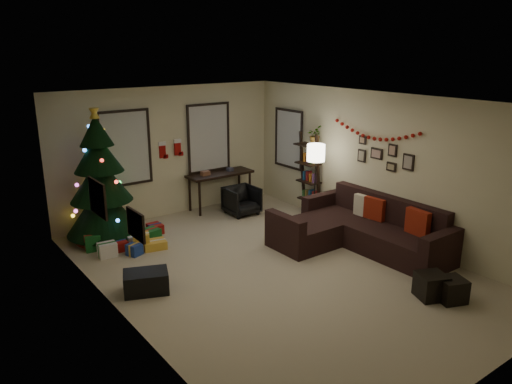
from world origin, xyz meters
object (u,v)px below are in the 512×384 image
(christmas_tree, at_px, (101,185))
(desk_chair, at_px, (242,200))
(sofa, at_px, (358,231))
(bookshelf, at_px, (309,176))
(desk, at_px, (220,177))

(christmas_tree, bearing_deg, desk_chair, -7.49)
(sofa, height_order, bookshelf, bookshelf)
(sofa, height_order, desk_chair, sofa)
(desk_chair, bearing_deg, sofa, -75.82)
(bookshelf, bearing_deg, sofa, -104.54)
(desk, bearing_deg, sofa, -77.32)
(christmas_tree, distance_m, bookshelf, 4.18)
(christmas_tree, relative_size, desk_chair, 4.14)
(sofa, xyz_separation_m, desk_chair, (-0.64, 2.72, 0.01))
(christmas_tree, bearing_deg, sofa, -41.46)
(sofa, distance_m, bookshelf, 1.97)
(christmas_tree, xyz_separation_m, desk, (2.74, 0.27, -0.34))
(bookshelf, bearing_deg, desk, 128.58)
(christmas_tree, xyz_separation_m, bookshelf, (3.97, -1.27, -0.18))
(sofa, bearing_deg, christmas_tree, 138.54)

